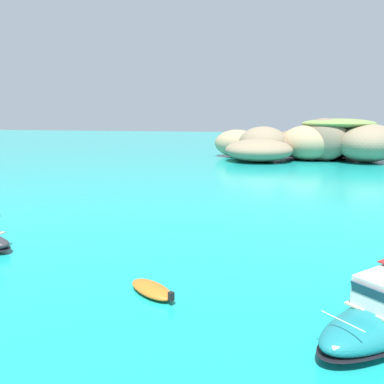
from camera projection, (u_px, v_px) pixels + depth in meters
islet_large at (329, 142)px, 72.95m from camera, size 24.96×25.36×7.40m
islet_small at (254, 146)px, 72.42m from camera, size 18.92×21.34×5.91m
dinghy_tender at (152, 289)px, 17.32m from camera, size 2.75×2.41×0.58m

